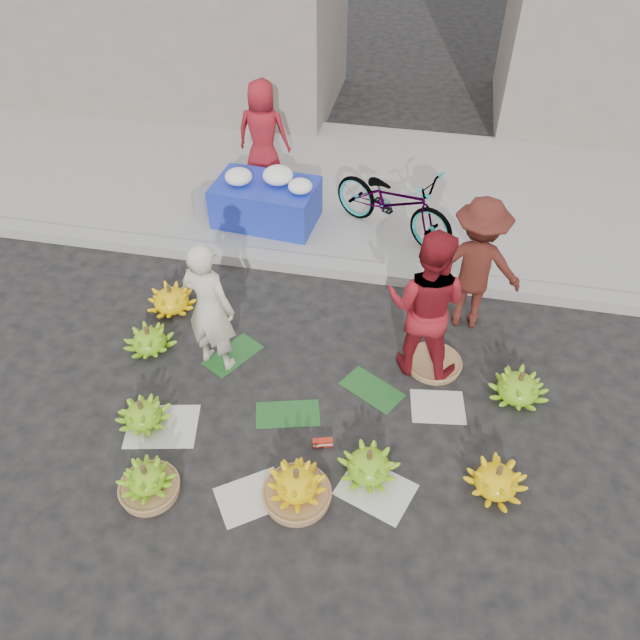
% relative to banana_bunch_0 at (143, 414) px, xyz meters
% --- Properties ---
extents(ground, '(80.00, 80.00, 0.00)m').
position_rel_banana_bunch_0_xyz_m(ground, '(1.49, 0.59, -0.14)').
color(ground, black).
rests_on(ground, ground).
extents(curb, '(40.00, 0.25, 0.15)m').
position_rel_banana_bunch_0_xyz_m(curb, '(1.49, 2.79, -0.06)').
color(curb, gray).
rests_on(curb, ground).
extents(sidewalk, '(40.00, 4.00, 0.12)m').
position_rel_banana_bunch_0_xyz_m(sidewalk, '(1.49, 4.89, -0.08)').
color(sidewalk, gray).
rests_on(sidewalk, ground).
extents(newspaper_scatter, '(3.20, 1.80, 0.00)m').
position_rel_banana_bunch_0_xyz_m(newspaper_scatter, '(1.49, -0.21, -0.13)').
color(newspaper_scatter, silver).
rests_on(newspaper_scatter, ground).
extents(banana_leaves, '(2.00, 1.00, 0.00)m').
position_rel_banana_bunch_0_xyz_m(banana_leaves, '(1.39, 0.79, -0.13)').
color(banana_leaves, '#194B1D').
rests_on(banana_leaves, ground).
extents(banana_bunch_0, '(0.58, 0.58, 0.32)m').
position_rel_banana_bunch_0_xyz_m(banana_bunch_0, '(0.00, 0.00, 0.00)').
color(banana_bunch_0, '#5FA918').
rests_on(banana_bunch_0, ground).
extents(banana_bunch_1, '(0.53, 0.53, 0.39)m').
position_rel_banana_bunch_0_xyz_m(banana_bunch_1, '(0.37, -0.73, 0.02)').
color(banana_bunch_1, '#90623C').
rests_on(banana_bunch_1, ground).
extents(banana_bunch_2, '(0.60, 0.60, 0.42)m').
position_rel_banana_bunch_0_xyz_m(banana_bunch_2, '(1.70, -0.53, 0.04)').
color(banana_bunch_2, '#90623C').
rests_on(banana_bunch_2, ground).
extents(banana_bunch_3, '(0.69, 0.69, 0.35)m').
position_rel_banana_bunch_0_xyz_m(banana_bunch_3, '(2.29, -0.16, 0.02)').
color(banana_bunch_3, '#5FA918').
rests_on(banana_bunch_3, ground).
extents(banana_bunch_4, '(0.62, 0.62, 0.34)m').
position_rel_banana_bunch_0_xyz_m(banana_bunch_4, '(3.45, -0.09, 0.01)').
color(banana_bunch_4, yellow).
rests_on(banana_bunch_4, ground).
extents(banana_bunch_5, '(0.77, 0.77, 0.37)m').
position_rel_banana_bunch_0_xyz_m(banana_bunch_5, '(3.68, 1.08, 0.02)').
color(banana_bunch_5, '#5FA918').
rests_on(banana_bunch_5, ground).
extents(banana_bunch_6, '(0.65, 0.65, 0.34)m').
position_rel_banana_bunch_0_xyz_m(banana_bunch_6, '(-0.35, 1.00, 0.01)').
color(banana_bunch_6, '#5FA918').
rests_on(banana_bunch_6, ground).
extents(banana_bunch_7, '(0.76, 0.76, 0.37)m').
position_rel_banana_bunch_0_xyz_m(banana_bunch_7, '(-0.36, 1.70, 0.02)').
color(banana_bunch_7, yellow).
rests_on(banana_bunch_7, ground).
extents(basket_spare, '(0.73, 0.73, 0.07)m').
position_rel_banana_bunch_0_xyz_m(basket_spare, '(2.80, 1.37, -0.10)').
color(basket_spare, '#90623C').
rests_on(basket_spare, ground).
extents(incense_stack, '(0.20, 0.12, 0.08)m').
position_rel_banana_bunch_0_xyz_m(incense_stack, '(1.81, 0.08, -0.09)').
color(incense_stack, '#B72613').
rests_on(incense_stack, ground).
extents(vendor_cream, '(0.65, 0.50, 1.57)m').
position_rel_banana_bunch_0_xyz_m(vendor_cream, '(0.45, 0.97, 0.65)').
color(vendor_cream, beige).
rests_on(vendor_cream, ground).
extents(vendor_red, '(0.96, 0.81, 1.75)m').
position_rel_banana_bunch_0_xyz_m(vendor_red, '(2.63, 1.35, 0.74)').
color(vendor_red, '#A31920').
rests_on(vendor_red, ground).
extents(man_striped, '(1.07, 0.63, 1.64)m').
position_rel_banana_bunch_0_xyz_m(man_striped, '(3.11, 2.19, 0.68)').
color(man_striped, maroon).
rests_on(man_striped, ground).
extents(flower_table, '(1.45, 0.98, 0.80)m').
position_rel_banana_bunch_0_xyz_m(flower_table, '(0.32, 3.63, 0.31)').
color(flower_table, '#1A29A9').
rests_on(flower_table, sidewalk).
extents(grey_bucket, '(0.30, 0.30, 0.34)m').
position_rel_banana_bunch_0_xyz_m(grey_bucket, '(-0.62, 3.63, 0.15)').
color(grey_bucket, gray).
rests_on(grey_bucket, sidewalk).
extents(flower_vendor, '(0.77, 0.51, 1.58)m').
position_rel_banana_bunch_0_xyz_m(flower_vendor, '(0.03, 4.64, 0.77)').
color(flower_vendor, '#A31920').
rests_on(flower_vendor, sidewalk).
extents(bicycle, '(1.45, 1.94, 0.97)m').
position_rel_banana_bunch_0_xyz_m(bicycle, '(2.06, 3.68, 0.47)').
color(bicycle, gray).
rests_on(bicycle, sidewalk).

